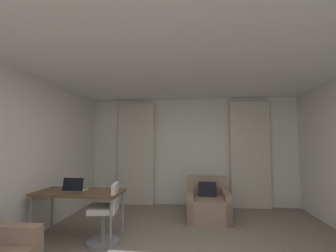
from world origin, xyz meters
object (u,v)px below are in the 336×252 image
object	(u,v)px
desk	(79,195)
laptop	(75,188)
desk_chair	(106,216)
armchair	(208,205)

from	to	relation	value
desk	laptop	xyz separation A→B (m)	(-0.07, -0.01, 0.11)
desk_chair	laptop	distance (m)	0.68
armchair	laptop	distance (m)	2.52
desk_chair	laptop	bearing A→B (deg)	172.95
desk	laptop	world-z (taller)	laptop
laptop	desk_chair	bearing A→B (deg)	-7.05
armchair	laptop	xyz separation A→B (m)	(-2.14, -1.24, 0.51)
armchair	laptop	size ratio (longest dim) A/B	2.61
armchair	desk_chair	distance (m)	2.06
laptop	desk	bearing A→B (deg)	9.02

